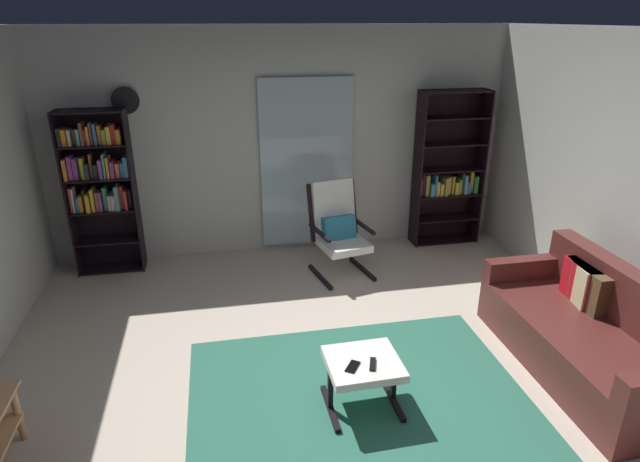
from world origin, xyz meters
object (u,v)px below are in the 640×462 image
object	(u,v)px
leather_sofa	(590,334)
ottoman	(363,368)
lounge_armchair	(338,227)
bookshelf_near_sofa	(447,173)
tv_remote	(373,364)
wall_clock	(125,100)
cell_phone	(353,367)
bookshelf_near_tv	(100,182)

from	to	relation	value
leather_sofa	ottoman	xyz separation A→B (m)	(-1.92, -0.12, 0.03)
lounge_armchair	ottoman	size ratio (longest dim) A/B	1.93
bookshelf_near_sofa	tv_remote	size ratio (longest dim) A/B	13.11
ottoman	lounge_armchair	bearing A→B (deg)	81.72
bookshelf_near_sofa	wall_clock	world-z (taller)	wall_clock
ottoman	cell_phone	world-z (taller)	cell_phone
cell_phone	wall_clock	distance (m)	3.78
bookshelf_near_tv	tv_remote	size ratio (longest dim) A/B	12.48
bookshelf_near_sofa	lounge_armchair	size ratio (longest dim) A/B	1.85
bookshelf_near_tv	cell_phone	bearing A→B (deg)	-53.81
ottoman	wall_clock	xyz separation A→B (m)	(-1.83, 2.97, 1.51)
lounge_armchair	wall_clock	bearing A→B (deg)	161.02
bookshelf_near_sofa	wall_clock	bearing A→B (deg)	178.08
bookshelf_near_tv	ottoman	distance (m)	3.60
leather_sofa	lounge_armchair	size ratio (longest dim) A/B	1.83
wall_clock	tv_remote	bearing A→B (deg)	-58.24
lounge_armchair	leather_sofa	bearing A→B (deg)	-52.88
bookshelf_near_sofa	ottoman	size ratio (longest dim) A/B	3.56
cell_phone	bookshelf_near_tv	bearing A→B (deg)	160.83
bookshelf_near_tv	lounge_armchair	xyz separation A→B (m)	(2.50, -0.56, -0.49)
wall_clock	bookshelf_near_sofa	bearing A→B (deg)	-1.92
ottoman	wall_clock	distance (m)	3.80
bookshelf_near_sofa	lounge_armchair	xyz separation A→B (m)	(-1.51, -0.62, -0.36)
ottoman	wall_clock	size ratio (longest dim) A/B	1.83
bookshelf_near_tv	lounge_armchair	bearing A→B (deg)	-12.51
ottoman	leather_sofa	bearing A→B (deg)	3.49
bookshelf_near_sofa	leather_sofa	xyz separation A→B (m)	(0.09, -2.73, -0.59)
bookshelf_near_sofa	ottoman	world-z (taller)	bookshelf_near_sofa
tv_remote	wall_clock	world-z (taller)	wall_clock
bookshelf_near_tv	bookshelf_near_sofa	xyz separation A→B (m)	(4.01, 0.06, -0.13)
lounge_armchair	cell_phone	world-z (taller)	lounge_armchair
ottoman	tv_remote	world-z (taller)	tv_remote
ottoman	wall_clock	world-z (taller)	wall_clock
bookshelf_near_sofa	leather_sofa	distance (m)	2.79
cell_phone	ottoman	bearing A→B (deg)	69.00
leather_sofa	wall_clock	bearing A→B (deg)	142.78
leather_sofa	cell_phone	bearing A→B (deg)	-174.84
ottoman	tv_remote	bearing A→B (deg)	-55.41
bookshelf_near_tv	wall_clock	size ratio (longest dim) A/B	6.20
lounge_armchair	ottoman	distance (m)	2.26
tv_remote	bookshelf_near_sofa	bearing A→B (deg)	77.06
leather_sofa	cell_phone	world-z (taller)	leather_sofa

